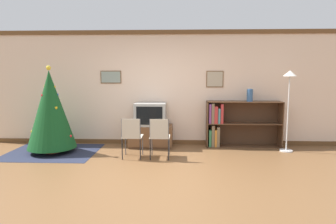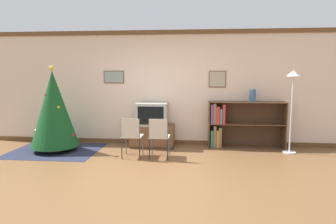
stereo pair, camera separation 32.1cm
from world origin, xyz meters
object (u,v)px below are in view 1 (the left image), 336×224
(television, at_px, (151,114))
(standing_lamp, at_px, (289,90))
(christmas_tree, at_px, (51,110))
(tv_console, at_px, (151,136))
(vase, at_px, (250,95))
(folding_chair_left, at_px, (132,135))
(folding_chair_right, at_px, (160,136))
(bookshelf, at_px, (231,124))

(television, distance_m, standing_lamp, 3.09)
(standing_lamp, bearing_deg, christmas_tree, -176.39)
(tv_console, height_order, vase, vase)
(folding_chair_left, xyz_separation_m, folding_chair_right, (0.56, 0.00, 0.00))
(folding_chair_left, height_order, bookshelf, bookshelf)
(folding_chair_left, relative_size, bookshelf, 0.48)
(christmas_tree, bearing_deg, vase, 8.52)
(bookshelf, bearing_deg, television, -176.56)
(folding_chair_right, bearing_deg, bookshelf, 34.73)
(vase, bearing_deg, tv_console, -178.47)
(christmas_tree, distance_m, tv_console, 2.26)
(tv_console, xyz_separation_m, bookshelf, (1.86, 0.11, 0.27))
(folding_chair_right, distance_m, bookshelf, 1.92)
(christmas_tree, xyz_separation_m, folding_chair_right, (2.36, -0.40, -0.46))
(vase, bearing_deg, bookshelf, 173.12)
(folding_chair_left, relative_size, standing_lamp, 0.47)
(television, relative_size, standing_lamp, 0.40)
(christmas_tree, distance_m, folding_chair_right, 2.43)
(folding_chair_right, bearing_deg, television, 105.82)
(christmas_tree, height_order, standing_lamp, christmas_tree)
(tv_console, bearing_deg, television, -90.00)
(television, distance_m, bookshelf, 1.88)
(tv_console, bearing_deg, folding_chair_right, -74.22)
(christmas_tree, relative_size, standing_lamp, 1.06)
(christmas_tree, bearing_deg, folding_chair_right, -9.52)
(tv_console, distance_m, vase, 2.46)
(christmas_tree, height_order, folding_chair_right, christmas_tree)
(tv_console, height_order, television, television)
(tv_console, distance_m, folding_chair_right, 1.05)
(television, xyz_separation_m, folding_chair_left, (-0.28, -0.98, -0.29))
(tv_console, relative_size, vase, 3.49)
(television, distance_m, vase, 2.31)
(tv_console, height_order, folding_chair_left, folding_chair_left)
(folding_chair_left, distance_m, bookshelf, 2.40)
(christmas_tree, xyz_separation_m, standing_lamp, (5.10, 0.32, 0.42))
(television, bearing_deg, folding_chair_left, -105.82)
(folding_chair_right, relative_size, vase, 2.85)
(standing_lamp, bearing_deg, folding_chair_left, -167.74)
(tv_console, bearing_deg, vase, 1.53)
(folding_chair_left, bearing_deg, bookshelf, 27.14)
(folding_chair_right, bearing_deg, tv_console, 105.78)
(christmas_tree, xyz_separation_m, vase, (4.34, 0.65, 0.28))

